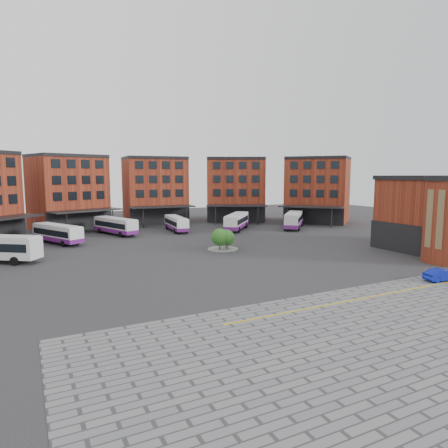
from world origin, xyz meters
name	(u,v)px	position (x,y,z in m)	size (l,w,h in m)	color
ground	(254,268)	(0.00, 0.00, 0.00)	(160.00, 160.00, 0.00)	#28282B
paving_zone	(444,332)	(2.00, -22.00, 0.01)	(50.00, 22.00, 0.02)	slate
yellow_line	(357,299)	(2.00, -14.00, 0.03)	(26.00, 0.15, 0.02)	gold
main_building	(131,193)	(-4.77, 38.25, 7.23)	(94.14, 42.48, 14.60)	maroon
east_building	(443,214)	(28.70, -3.06, 5.29)	(17.40, 15.40, 10.60)	maroon
tree_island	(224,238)	(1.93, 11.58, 1.70)	(4.40, 4.40, 3.16)	gray
bus_b	(57,233)	(-18.90, 27.99, 1.61)	(6.90, 10.55, 2.98)	silver
bus_c	(115,226)	(-8.87, 33.33, 1.64)	(6.05, 10.91, 3.02)	silver
bus_d	(176,223)	(2.39, 32.60, 1.49)	(3.09, 9.95, 2.76)	white
bus_e	(237,221)	(13.43, 28.87, 1.69)	(9.19, 10.06, 3.13)	silver
bus_f	(294,220)	(24.82, 25.77, 1.75)	(9.71, 10.24, 3.23)	silver
blue_car	(442,275)	(14.28, -13.35, 0.63)	(1.34, 3.85, 1.27)	#0C1BA4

